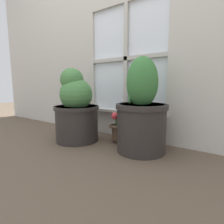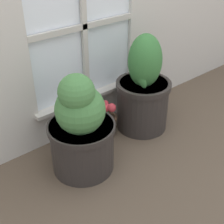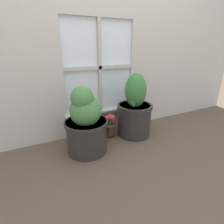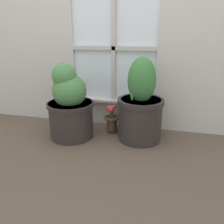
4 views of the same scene
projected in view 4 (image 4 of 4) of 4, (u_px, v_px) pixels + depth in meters
The scene contains 4 objects.
ground_plane at pixel (100, 146), 1.83m from camera, with size 10.00×10.00×0.00m, color brown.
potted_plant_left at pixel (70, 106), 1.92m from camera, with size 0.41×0.41×0.66m.
potted_plant_right at pixel (140, 108), 1.87m from camera, with size 0.39×0.39×0.72m.
flower_vase at pixel (111, 118), 2.05m from camera, with size 0.15×0.15×0.28m.
Camera 4 is at (0.49, -1.56, 0.88)m, focal length 35.00 mm.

